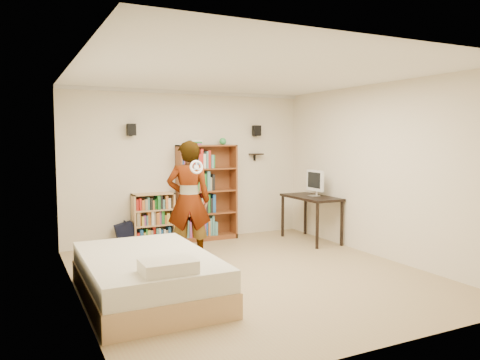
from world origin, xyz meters
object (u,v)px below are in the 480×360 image
object	(u,v)px
low_bookshelf	(153,219)
computer_desk	(311,219)
tall_bookshelf	(207,193)
person	(189,200)
daybed	(147,271)

from	to	relation	value
low_bookshelf	computer_desk	xyz separation A→B (m)	(2.64, -0.97, -0.04)
tall_bookshelf	person	xyz separation A→B (m)	(-0.78, -1.17, 0.04)
low_bookshelf	daybed	world-z (taller)	low_bookshelf
low_bookshelf	daybed	size ratio (longest dim) A/B	0.42
daybed	computer_desk	bearing A→B (deg)	25.90
computer_desk	daybed	bearing A→B (deg)	-154.10
daybed	person	bearing A→B (deg)	54.22
tall_bookshelf	daybed	size ratio (longest dim) A/B	0.80
tall_bookshelf	low_bookshelf	world-z (taller)	tall_bookshelf
low_bookshelf	daybed	distance (m)	2.77
computer_desk	person	world-z (taller)	person
low_bookshelf	daybed	bearing A→B (deg)	-107.22
tall_bookshelf	low_bookshelf	distance (m)	1.08
low_bookshelf	tall_bookshelf	bearing A→B (deg)	-1.38
tall_bookshelf	computer_desk	world-z (taller)	tall_bookshelf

